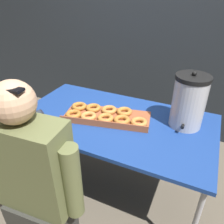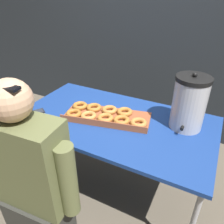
# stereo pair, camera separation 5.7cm
# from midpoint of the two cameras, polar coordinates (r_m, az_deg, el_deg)

# --- Properties ---
(ground_plane) EXTENTS (12.00, 12.00, 0.00)m
(ground_plane) POSITION_cam_midpoint_polar(r_m,az_deg,el_deg) (2.15, -0.33, -18.44)
(ground_plane) COLOR brown
(back_wall) EXTENTS (6.00, 0.11, 2.46)m
(back_wall) POSITION_cam_midpoint_polar(r_m,az_deg,el_deg) (2.54, 11.72, 21.36)
(back_wall) COLOR #23282D
(back_wall) RESTS_ON ground
(folding_table) EXTENTS (1.49, 0.82, 0.72)m
(folding_table) POSITION_cam_midpoint_polar(r_m,az_deg,el_deg) (1.69, -0.39, -3.11)
(folding_table) COLOR navy
(folding_table) RESTS_ON ground
(donut_box) EXTENTS (0.70, 0.41, 0.05)m
(donut_box) POSITION_cam_midpoint_polar(r_m,az_deg,el_deg) (1.68, -2.87, -0.83)
(donut_box) COLOR brown
(donut_box) RESTS_ON folding_table
(coffee_urn) EXTENTS (0.23, 0.26, 0.41)m
(coffee_urn) POSITION_cam_midpoint_polar(r_m,az_deg,el_deg) (1.59, 18.46, 2.60)
(coffee_urn) COLOR #B7B7BC
(coffee_urn) RESTS_ON folding_table
(cell_phone) EXTENTS (0.14, 0.17, 0.01)m
(cell_phone) POSITION_cam_midpoint_polar(r_m,az_deg,el_deg) (1.84, -20.78, -0.59)
(cell_phone) COLOR black
(cell_phone) RESTS_ON folding_table
(person_seated) EXTENTS (0.63, 0.29, 1.25)m
(person_seated) POSITION_cam_midpoint_polar(r_m,az_deg,el_deg) (1.45, -20.60, -17.48)
(person_seated) COLOR #33332D
(person_seated) RESTS_ON ground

